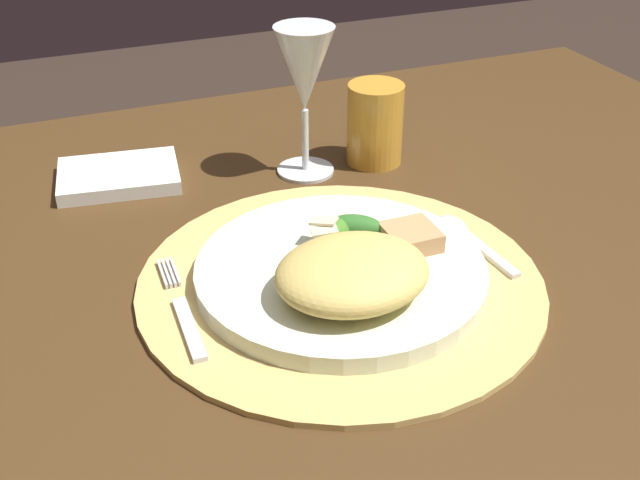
{
  "coord_description": "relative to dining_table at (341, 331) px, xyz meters",
  "views": [
    {
      "loc": [
        -0.28,
        -0.63,
        1.15
      ],
      "look_at": [
        -0.04,
        -0.03,
        0.75
      ],
      "focal_mm": 44.7,
      "sensor_mm": 36.0,
      "label": 1
    }
  ],
  "objects": [
    {
      "name": "fork",
      "position": [
        -0.18,
        -0.07,
        0.13
      ],
      "size": [
        0.02,
        0.15,
        0.0
      ],
      "color": "silver",
      "rests_on": "placemat"
    },
    {
      "name": "placemat",
      "position": [
        -0.04,
        -0.08,
        0.12
      ],
      "size": [
        0.37,
        0.37,
        0.01
      ],
      "primitive_type": "cylinder",
      "color": "#D5B566",
      "rests_on": "dining_table"
    },
    {
      "name": "dining_table",
      "position": [
        0.0,
        0.0,
        0.0
      ],
      "size": [
        1.17,
        0.85,
        0.73
      ],
      "color": "#462E16",
      "rests_on": "ground"
    },
    {
      "name": "bread_piece",
      "position": [
        0.04,
        -0.07,
        0.15
      ],
      "size": [
        0.05,
        0.05,
        0.02
      ],
      "primitive_type": "cube",
      "rotation": [
        0.0,
        0.0,
        1.57
      ],
      "color": "tan",
      "rests_on": "dinner_plate"
    },
    {
      "name": "napkin",
      "position": [
        -0.19,
        0.21,
        0.13
      ],
      "size": [
        0.15,
        0.12,
        0.02
      ],
      "primitive_type": "cube",
      "rotation": [
        0.0,
        0.0,
        -0.14
      ],
      "color": "white",
      "rests_on": "dining_table"
    },
    {
      "name": "wine_glass",
      "position": [
        0.02,
        0.15,
        0.24
      ],
      "size": [
        0.07,
        0.07,
        0.17
      ],
      "color": "silver",
      "rests_on": "dining_table"
    },
    {
      "name": "dinner_plate",
      "position": [
        -0.04,
        -0.08,
        0.13
      ],
      "size": [
        0.27,
        0.27,
        0.02
      ],
      "primitive_type": "cylinder",
      "color": "silver",
      "rests_on": "placemat"
    },
    {
      "name": "salad_greens",
      "position": [
        -0.02,
        -0.04,
        0.15
      ],
      "size": [
        0.08,
        0.05,
        0.03
      ],
      "color": "#427B25",
      "rests_on": "dinner_plate"
    },
    {
      "name": "amber_tumbler",
      "position": [
        0.1,
        0.15,
        0.17
      ],
      "size": [
        0.07,
        0.07,
        0.1
      ],
      "primitive_type": "cylinder",
      "color": "gold",
      "rests_on": "dining_table"
    },
    {
      "name": "pasta_serving",
      "position": [
        -0.05,
        -0.12,
        0.16
      ],
      "size": [
        0.14,
        0.13,
        0.04
      ],
      "primitive_type": "ellipsoid",
      "rotation": [
        0.0,
        0.0,
        3.22
      ],
      "color": "#E0C363",
      "rests_on": "dinner_plate"
    },
    {
      "name": "spoon",
      "position": [
        0.11,
        -0.05,
        0.13
      ],
      "size": [
        0.02,
        0.12,
        0.01
      ],
      "color": "silver",
      "rests_on": "placemat"
    }
  ]
}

